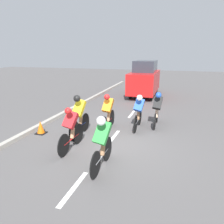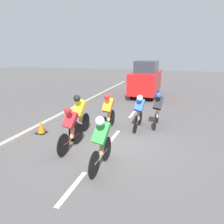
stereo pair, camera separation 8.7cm
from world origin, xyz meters
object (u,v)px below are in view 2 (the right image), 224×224
object	(u,v)px
cyclist_green	(101,141)
cyclist_blue	(139,111)
cyclist_black	(158,108)
cyclist_yellow	(79,114)
support_car	(146,79)
cyclist_red	(71,128)
cyclist_orange	(108,111)
traffic_cone	(41,127)

from	to	relation	value
cyclist_green	cyclist_blue	size ratio (longest dim) A/B	0.99
cyclist_green	cyclist_black	xyz separation A→B (m)	(-1.00, -3.90, -0.03)
cyclist_green	cyclist_blue	distance (m)	3.38
cyclist_yellow	support_car	size ratio (longest dim) A/B	0.40
cyclist_green	cyclist_red	xyz separation A→B (m)	(1.31, -0.82, -0.06)
cyclist_yellow	cyclist_green	bearing A→B (deg)	128.44
cyclist_green	cyclist_black	bearing A→B (deg)	-104.38
cyclist_yellow	cyclist_black	distance (m)	3.21
cyclist_orange	cyclist_blue	size ratio (longest dim) A/B	1.02
cyclist_black	cyclist_red	bearing A→B (deg)	53.18
cyclist_green	cyclist_black	distance (m)	4.03
cyclist_blue	cyclist_green	bearing A→B (deg)	84.32
cyclist_green	cyclist_orange	bearing A→B (deg)	-74.86
cyclist_blue	cyclist_red	bearing A→B (deg)	57.19
cyclist_green	cyclist_yellow	size ratio (longest dim) A/B	0.98
cyclist_orange	traffic_cone	xyz separation A→B (m)	(2.33, 1.08, -0.55)
cyclist_blue	support_car	xyz separation A→B (m)	(0.84, -6.86, 0.42)
cyclist_orange	cyclist_yellow	world-z (taller)	cyclist_yellow
cyclist_red	cyclist_blue	distance (m)	3.03
cyclist_black	support_car	world-z (taller)	support_car
cyclist_red	support_car	xyz separation A→B (m)	(-0.80, -9.41, 0.43)
cyclist_green	support_car	world-z (taller)	support_car
cyclist_yellow	traffic_cone	world-z (taller)	cyclist_yellow
cyclist_red	cyclist_black	bearing A→B (deg)	-126.82
cyclist_orange	support_car	xyz separation A→B (m)	(-0.28, -7.35, 0.40)
cyclist_orange	cyclist_blue	xyz separation A→B (m)	(-1.11, -0.49, -0.02)
cyclist_red	cyclist_yellow	size ratio (longest dim) A/B	1.00
support_car	cyclist_black	bearing A→B (deg)	103.37
cyclist_green	cyclist_yellow	distance (m)	2.52
cyclist_blue	traffic_cone	size ratio (longest dim) A/B	3.39
traffic_cone	cyclist_green	bearing A→B (deg)	149.89
cyclist_green	cyclist_blue	world-z (taller)	cyclist_green
cyclist_blue	support_car	world-z (taller)	support_car
cyclist_yellow	cyclist_blue	size ratio (longest dim) A/B	1.02
cyclist_orange	cyclist_blue	world-z (taller)	cyclist_orange
cyclist_yellow	cyclist_black	size ratio (longest dim) A/B	1.03
cyclist_orange	support_car	bearing A→B (deg)	-92.15
cyclist_yellow	traffic_cone	size ratio (longest dim) A/B	3.45
cyclist_black	support_car	size ratio (longest dim) A/B	0.39
cyclist_black	cyclist_blue	distance (m)	0.86
cyclist_red	traffic_cone	size ratio (longest dim) A/B	3.46
cyclist_red	cyclist_black	xyz separation A→B (m)	(-2.31, -3.08, 0.03)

